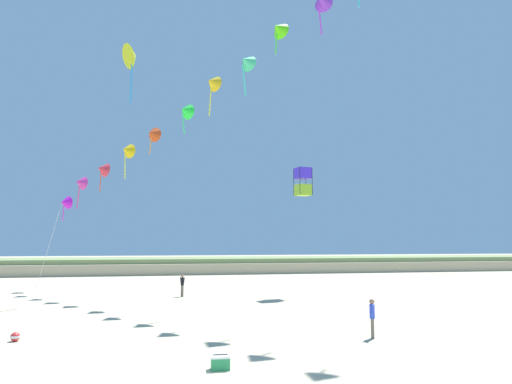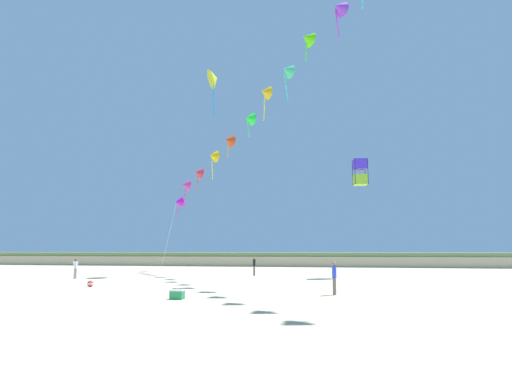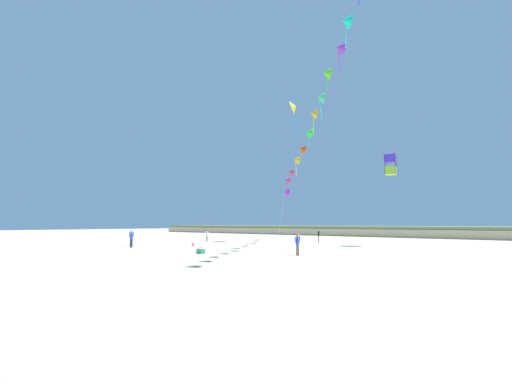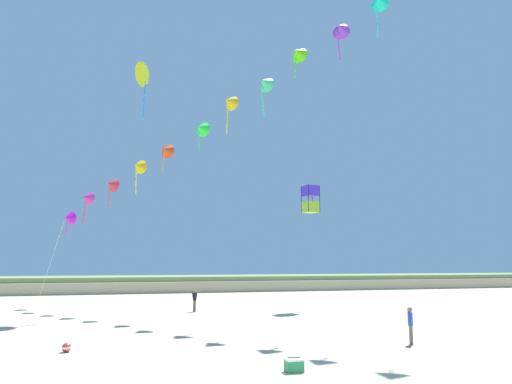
% 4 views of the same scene
% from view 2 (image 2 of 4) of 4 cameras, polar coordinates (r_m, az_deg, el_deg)
% --- Properties ---
extents(ground_plane, '(240.00, 240.00, 0.00)m').
position_cam_2_polar(ground_plane, '(18.62, -13.36, -13.59)').
color(ground_plane, '#C1B28E').
extents(dune_ridge, '(120.00, 11.18, 1.83)m').
position_cam_2_polar(dune_ridge, '(64.99, 5.08, -8.35)').
color(dune_ridge, tan).
rests_on(dune_ridge, ground).
extents(person_near_left, '(0.21, 0.53, 1.50)m').
position_cam_2_polar(person_near_left, '(37.09, -21.64, -8.71)').
color(person_near_left, gray).
rests_on(person_near_left, ground).
extents(person_mid_center, '(0.37, 0.50, 1.56)m').
position_cam_2_polar(person_mid_center, '(38.83, -0.23, -9.09)').
color(person_mid_center, '#726656').
rests_on(person_mid_center, ground).
extents(person_far_left, '(0.23, 0.55, 1.58)m').
position_cam_2_polar(person_far_left, '(22.36, 9.75, -10.25)').
color(person_far_left, '#726656').
rests_on(person_far_left, ground).
extents(kite_banner_string, '(27.65, 24.56, 23.55)m').
position_cam_2_polar(kite_banner_string, '(36.27, 2.36, 13.59)').
color(kite_banner_string, '#BD17CF').
extents(large_kite_low_lead, '(1.26, 1.26, 2.12)m').
position_cam_2_polar(large_kite_low_lead, '(38.09, 12.88, 2.43)').
color(large_kite_low_lead, '#96CC2C').
extents(large_kite_mid_trail, '(1.98, 2.28, 4.61)m').
position_cam_2_polar(large_kite_mid_trail, '(43.76, -5.26, 13.88)').
color(large_kite_mid_trail, '#D0D91C').
extents(beach_cooler, '(0.58, 0.41, 0.46)m').
position_cam_2_polar(beach_cooler, '(20.43, -9.83, -12.50)').
color(beach_cooler, '#23844C').
rests_on(beach_cooler, ground).
extents(beach_ball, '(0.36, 0.36, 0.36)m').
position_cam_2_polar(beach_ball, '(28.68, -20.00, -10.72)').
color(beach_ball, red).
rests_on(beach_ball, ground).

